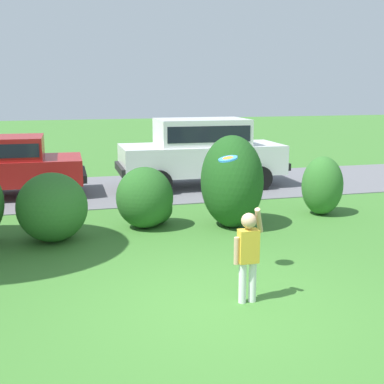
{
  "coord_description": "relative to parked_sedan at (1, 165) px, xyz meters",
  "views": [
    {
      "loc": [
        -1.95,
        -5.91,
        2.79
      ],
      "look_at": [
        0.21,
        2.03,
        1.1
      ],
      "focal_mm": 48.01,
      "sensor_mm": 36.0,
      "label": 1
    }
  ],
  "objects": [
    {
      "name": "ground_plane",
      "position": [
        3.25,
        -7.84,
        -0.85
      ],
      "size": [
        80.0,
        80.0,
        0.0
      ],
      "primitive_type": "plane",
      "color": "#3D752D"
    },
    {
      "name": "driveway_strip",
      "position": [
        3.25,
        0.15,
        -0.84
      ],
      "size": [
        28.0,
        4.4,
        0.02
      ],
      "primitive_type": "cube",
      "color": "slate",
      "rests_on": "ground"
    },
    {
      "name": "shrub_centre_left",
      "position": [
        1.23,
        -4.27,
        -0.21
      ],
      "size": [
        1.28,
        1.39,
        1.27
      ],
      "color": "#33702B",
      "rests_on": "ground"
    },
    {
      "name": "shrub_centre",
      "position": [
        3.06,
        -3.79,
        -0.28
      ],
      "size": [
        1.19,
        1.12,
        1.24
      ],
      "color": "#286023",
      "rests_on": "ground"
    },
    {
      "name": "shrub_centre_right",
      "position": [
        4.74,
        -4.17,
        0.04
      ],
      "size": [
        1.24,
        1.48,
        1.85
      ],
      "color": "#1E511C",
      "rests_on": "ground"
    },
    {
      "name": "shrub_far_end",
      "position": [
        7.0,
        -3.77,
        -0.2
      ],
      "size": [
        0.91,
        0.89,
        1.3
      ],
      "color": "#33702B",
      "rests_on": "ground"
    },
    {
      "name": "parked_sedan",
      "position": [
        0.0,
        0.0,
        0.0
      ],
      "size": [
        4.44,
        2.18,
        1.56
      ],
      "color": "maroon",
      "rests_on": "ground"
    },
    {
      "name": "parked_suv",
      "position": [
        5.32,
        0.03,
        0.23
      ],
      "size": [
        4.73,
        2.15,
        1.92
      ],
      "color": "white",
      "rests_on": "ground"
    },
    {
      "name": "child_thrower",
      "position": [
        3.67,
        -7.81,
        -0.13
      ],
      "size": [
        0.46,
        0.27,
        1.29
      ],
      "color": "white",
      "rests_on": "ground"
    },
    {
      "name": "frisbee",
      "position": [
        3.73,
        -6.8,
        0.92
      ],
      "size": [
        0.28,
        0.28,
        0.1
      ],
      "color": "#337FDB"
    }
  ]
}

